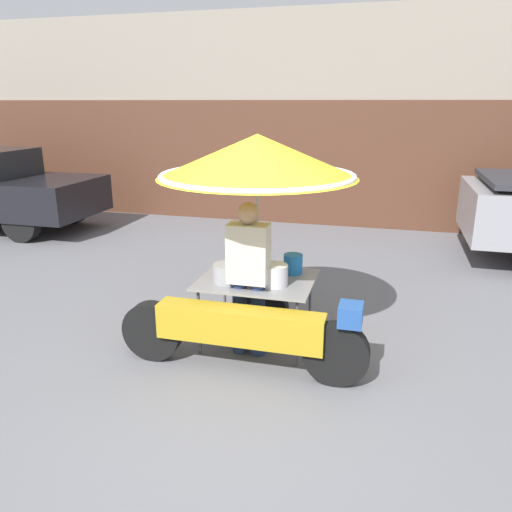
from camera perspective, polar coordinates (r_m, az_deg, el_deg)
name	(u,v)px	position (r m, az deg, el deg)	size (l,w,h in m)	color
ground_plane	(248,410)	(4.19, -0.88, -17.21)	(36.00, 36.00, 0.00)	slate
shopfront_building	(347,120)	(10.86, 10.31, 15.05)	(28.00, 2.06, 4.04)	gray
vendor_motorcycle_cart	(256,185)	(4.67, 0.01, 8.14)	(2.31, 1.89, 2.09)	black
vendor_person	(249,273)	(4.68, -0.86, -1.92)	(0.38, 0.22, 1.51)	navy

